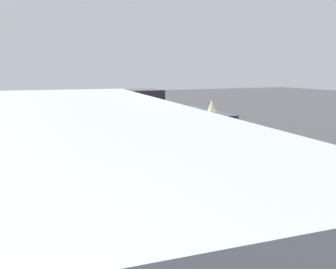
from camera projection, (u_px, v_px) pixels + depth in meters
ground_plane at (181, 174)px, 7.25m from camera, size 60.00×60.00×0.00m
art_car_decorated at (180, 142)px, 7.16m from camera, size 4.51×2.28×1.63m
parked_van_far_right at (69, 200)px, 2.91m from camera, size 5.07×2.53×1.93m
parked_sedan_row_back_far at (140, 104)px, 15.52m from camera, size 4.01×2.01×1.37m
parked_sedan_far_left at (10, 123)px, 9.60m from camera, size 4.60×2.80×1.44m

